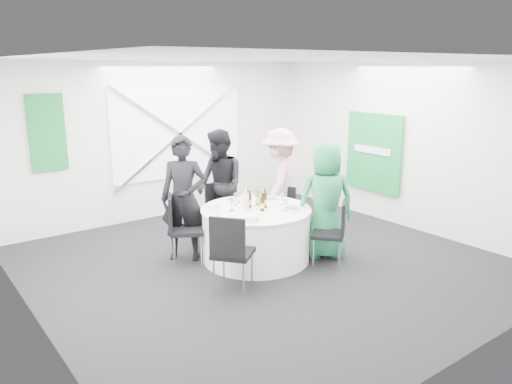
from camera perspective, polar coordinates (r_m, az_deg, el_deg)
floor at (r=7.13m, az=0.98°, el=-8.13°), size 6.00×6.00×0.00m
ceiling at (r=6.59m, az=1.08°, el=14.99°), size 6.00×6.00×0.00m
wall_back at (r=9.24m, az=-10.55°, el=5.82°), size 6.00×0.00×6.00m
wall_front at (r=4.80m, az=23.67°, el=-2.87°), size 6.00×0.00×6.00m
wall_left at (r=5.46m, az=-24.65°, el=-0.99°), size 0.00×6.00×6.00m
wall_right at (r=8.86m, az=16.57°, el=5.12°), size 0.00×6.00×6.00m
window_panel at (r=9.33m, az=-8.81°, el=6.59°), size 2.60×0.03×1.60m
window_brace_a at (r=9.29m, az=-8.70°, el=6.57°), size 2.63×0.05×1.84m
window_brace_b at (r=9.29m, az=-8.70°, el=6.57°), size 2.63×0.05×1.84m
green_banner at (r=8.46m, az=-22.74°, el=6.26°), size 0.55×0.04×1.20m
green_sign at (r=9.21m, az=13.28°, el=4.40°), size 0.05×1.20×1.40m
banquet_table at (r=7.14m, az=-0.00°, el=-4.82°), size 1.56×1.56×0.76m
chair_back at (r=8.11m, az=-4.27°, el=-1.57°), size 0.44×0.45×0.87m
chair_back_left at (r=7.01m, az=-8.69°, el=-3.61°), size 0.62×0.61×0.99m
chair_back_right at (r=8.04m, az=3.08°, el=-1.91°), size 0.51×0.51×0.82m
chair_front_right at (r=6.95m, az=8.96°, el=-4.12°), size 0.60×0.60×0.93m
chair_front_left at (r=6.02m, az=-2.92°, el=-6.39°), size 0.65×0.64×1.01m
person_man_back_left at (r=7.11m, az=-8.26°, el=-0.74°), size 0.77×0.74×1.78m
person_man_back at (r=7.91m, az=-4.16°, el=0.79°), size 0.54×0.89×1.76m
person_woman_pink at (r=8.18m, az=2.76°, el=1.20°), size 1.22×1.07×1.74m
person_woman_green at (r=7.19m, az=7.98°, el=-1.00°), size 0.98×0.87×1.68m
plate_back at (r=7.51m, az=-2.44°, el=-0.79°), size 0.26×0.26×0.01m
plate_back_left at (r=7.05m, az=-4.95°, el=-1.83°), size 0.27×0.27×0.01m
plate_back_right at (r=7.50m, az=1.73°, el=-0.73°), size 0.27×0.27×0.04m
plate_front_right at (r=7.03m, az=4.07°, el=-1.80°), size 0.26×0.26×0.04m
plate_front_left at (r=6.47m, az=-1.35°, el=-3.27°), size 0.27×0.27×0.01m
napkin at (r=6.49m, az=-0.44°, el=-2.88°), size 0.24×0.22×0.05m
beer_bottle_a at (r=6.99m, az=-0.98°, el=-1.08°), size 0.06×0.06×0.28m
beer_bottle_b at (r=7.07m, az=-0.75°, el=-1.03°), size 0.06×0.06×0.24m
beer_bottle_c at (r=7.03m, az=1.02°, el=-0.99°), size 0.06×0.06×0.28m
beer_bottle_d at (r=6.88m, az=0.72°, el=-1.40°), size 0.06×0.06×0.26m
green_water_bottle at (r=7.15m, az=0.21°, el=-0.64°), size 0.08×0.08×0.30m
clear_water_bottle at (r=6.88m, az=-1.14°, el=-1.19°), size 0.08×0.08×0.31m
wine_glass_a at (r=7.20m, az=2.98°, el=-0.49°), size 0.07×0.07×0.17m
wine_glass_b at (r=7.19m, az=-2.30°, el=-0.50°), size 0.07×0.07×0.17m
wine_glass_c at (r=6.95m, az=-2.76°, el=-1.02°), size 0.07×0.07×0.17m
wine_glass_d at (r=7.31m, az=-1.93°, el=-0.25°), size 0.07×0.07×0.17m
wine_glass_e at (r=7.38m, az=0.29°, el=-0.10°), size 0.07×0.07×0.17m
wine_glass_f at (r=6.88m, az=-2.80°, el=-1.20°), size 0.07×0.07×0.17m
wine_glass_g at (r=6.89m, az=3.41°, el=-1.18°), size 0.07×0.07×0.17m
fork_a at (r=7.49m, az=2.56°, el=-0.88°), size 0.10×0.13×0.01m
knife_a at (r=7.58m, az=0.26°, el=-0.67°), size 0.09×0.13×0.01m
fork_b at (r=7.18m, az=-4.47°, el=-1.56°), size 0.10×0.13×0.01m
knife_b at (r=6.81m, az=-4.39°, el=-2.44°), size 0.09×0.14×0.01m
fork_c at (r=6.55m, az=-2.37°, el=-3.11°), size 0.11×0.12×0.01m
knife_c at (r=6.48m, az=0.11°, el=-3.29°), size 0.10×0.13×0.01m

